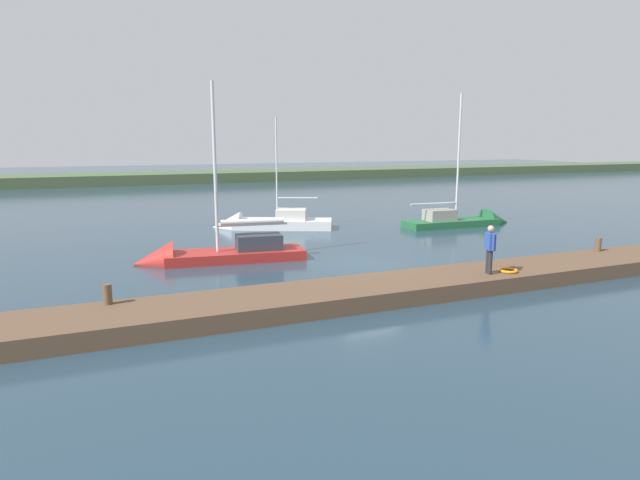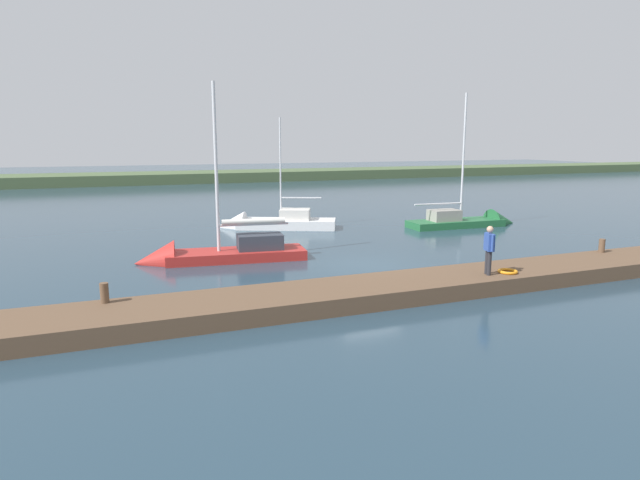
{
  "view_description": "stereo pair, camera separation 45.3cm",
  "coord_description": "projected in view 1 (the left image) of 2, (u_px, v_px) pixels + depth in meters",
  "views": [
    {
      "loc": [
        9.75,
        18.58,
        4.92
      ],
      "look_at": [
        1.83,
        -0.28,
        1.13
      ],
      "focal_mm": 29.84,
      "sensor_mm": 36.0,
      "label": 1
    },
    {
      "loc": [
        9.33,
        18.75,
        4.92
      ],
      "look_at": [
        1.83,
        -0.28,
        1.13
      ],
      "focal_mm": 29.84,
      "sensor_mm": 36.0,
      "label": 2
    }
  ],
  "objects": [
    {
      "name": "sailboat_far_right",
      "position": [
        265.0,
        226.0,
        30.61
      ],
      "size": [
        7.01,
        4.51,
        7.12
      ],
      "rotation": [
        0.0,
        0.0,
        -0.43
      ],
      "color": "white",
      "rests_on": "ground_plane"
    },
    {
      "name": "mooring_post_far",
      "position": [
        598.0,
        244.0,
        21.63
      ],
      "size": [
        0.24,
        0.24,
        0.54
      ],
      "primitive_type": "cylinder",
      "color": "brown",
      "rests_on": "dock_pier"
    },
    {
      "name": "ground_plane",
      "position": [
        364.0,
        265.0,
        21.46
      ],
      "size": [
        200.0,
        200.0,
        0.0
      ],
      "primitive_type": "plane",
      "color": "#263D4C"
    },
    {
      "name": "sailboat_far_left",
      "position": [
        467.0,
        223.0,
        31.73
      ],
      "size": [
        7.03,
        2.08,
        8.49
      ],
      "rotation": [
        0.0,
        0.0,
        3.1
      ],
      "color": "#236638",
      "rests_on": "ground_plane"
    },
    {
      "name": "far_shoreline",
      "position": [
        182.0,
        182.0,
        65.61
      ],
      "size": [
        180.0,
        8.0,
        2.4
      ],
      "primitive_type": "cube",
      "color": "#4C603D",
      "rests_on": "ground_plane"
    },
    {
      "name": "dock_pier",
      "position": [
        424.0,
        285.0,
        17.55
      ],
      "size": [
        25.5,
        2.46,
        0.53
      ],
      "primitive_type": "cube",
      "color": "brown",
      "rests_on": "ground_plane"
    },
    {
      "name": "life_ring_buoy",
      "position": [
        508.0,
        270.0,
        18.21
      ],
      "size": [
        0.66,
        0.66,
        0.1
      ],
      "primitive_type": "torus",
      "color": "orange",
      "rests_on": "dock_pier"
    },
    {
      "name": "person_on_dock",
      "position": [
        490.0,
        246.0,
        17.8
      ],
      "size": [
        0.35,
        0.61,
        1.65
      ],
      "rotation": [
        0.0,
        0.0,
        2.83
      ],
      "color": "#28282D",
      "rests_on": "dock_pier"
    },
    {
      "name": "mooring_post_near",
      "position": [
        108.0,
        294.0,
        14.54
      ],
      "size": [
        0.23,
        0.23,
        0.56
      ],
      "primitive_type": "cylinder",
      "color": "brown",
      "rests_on": "dock_pier"
    },
    {
      "name": "sailboat_near_dock",
      "position": [
        209.0,
        257.0,
        22.1
      ],
      "size": [
        7.17,
        2.66,
        8.12
      ],
      "rotation": [
        0.0,
        0.0,
        -0.13
      ],
      "color": "#B22823",
      "rests_on": "ground_plane"
    }
  ]
}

